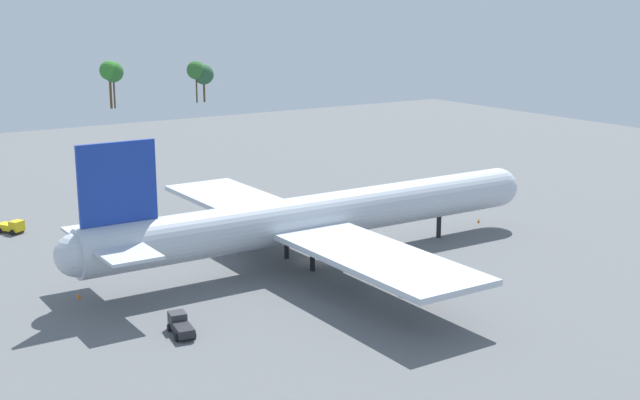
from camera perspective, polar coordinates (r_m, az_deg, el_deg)
ground_plane at (r=115.47m, az=0.00°, el=-4.09°), size 287.05×287.05×0.00m
cargo_airplane at (r=113.50m, az=-0.24°, el=-1.16°), size 71.76×63.51×18.80m
cargo_loader at (r=137.19m, az=-20.07°, el=-1.69°), size 3.74×4.54×1.98m
catering_truck at (r=91.65m, az=-9.39°, el=-8.31°), size 2.78×5.11×1.97m
safety_cone_nose at (r=137.22m, az=10.65°, el=-1.38°), size 0.46×0.46×0.65m
safety_cone_tail at (r=104.89m, az=-15.93°, el=-6.23°), size 0.47×0.47×0.67m
tree_line_backdrop at (r=281.97m, az=-18.88°, el=7.84°), size 148.29×7.39×15.84m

